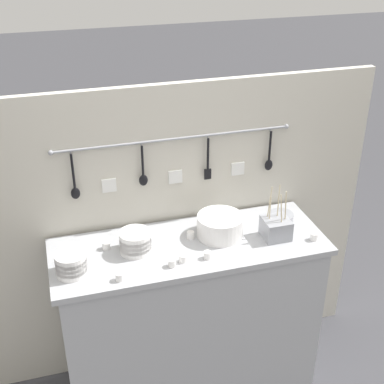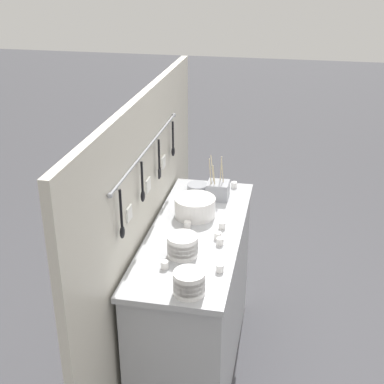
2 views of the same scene
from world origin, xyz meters
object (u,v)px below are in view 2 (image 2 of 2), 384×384
(bowl_stack_wide_centre, at_px, (189,283))
(cup_front_right, at_px, (218,236))
(bowl_stack_short_front, at_px, (183,246))
(cup_edge_near, at_px, (165,265))
(plate_stack, at_px, (195,207))
(cup_back_right, at_px, (222,225))
(cutlery_caddy, at_px, (218,190))
(cup_back_left, at_px, (220,268))
(cup_mid_row, at_px, (234,185))
(cup_by_caddy, at_px, (220,241))
(steel_mixing_bowl, at_px, (197,187))
(cup_front_left, at_px, (187,225))

(bowl_stack_wide_centre, height_order, cup_front_right, bowl_stack_wide_centre)
(bowl_stack_short_front, bearing_deg, cup_edge_near, 156.12)
(plate_stack, bearing_deg, cup_back_right, -124.76)
(cutlery_caddy, xyz_separation_m, cup_back_right, (-0.38, -0.08, -0.03))
(cup_back_left, height_order, cup_mid_row, same)
(cup_front_right, height_order, cup_by_caddy, same)
(steel_mixing_bowl, height_order, cup_back_right, cup_back_right)
(steel_mixing_bowl, relative_size, cup_back_left, 3.48)
(bowl_stack_wide_centre, height_order, cup_back_right, bowl_stack_wide_centre)
(cup_edge_near, xyz_separation_m, cup_front_right, (0.32, -0.20, 0.00))
(plate_stack, bearing_deg, cup_mid_row, -21.31)
(bowl_stack_short_front, height_order, cup_front_right, bowl_stack_short_front)
(bowl_stack_wide_centre, height_order, plate_stack, plate_stack)
(plate_stack, height_order, cup_front_left, plate_stack)
(cup_edge_near, relative_size, cup_front_right, 1.00)
(plate_stack, xyz_separation_m, cutlery_caddy, (0.26, -0.09, -0.00))
(cup_back_left, distance_m, cup_by_caddy, 0.25)
(cup_front_left, distance_m, cup_back_right, 0.19)
(cup_by_caddy, distance_m, cup_mid_row, 0.72)
(cup_edge_near, distance_m, cup_by_caddy, 0.35)
(cup_mid_row, bearing_deg, cup_by_caddy, -178.62)
(bowl_stack_wide_centre, height_order, cup_edge_near, bowl_stack_wide_centre)
(cup_edge_near, relative_size, cup_back_right, 1.00)
(bowl_stack_short_front, bearing_deg, bowl_stack_wide_centre, -162.80)
(bowl_stack_short_front, distance_m, cup_back_left, 0.23)
(cup_edge_near, xyz_separation_m, cup_back_left, (0.02, -0.26, 0.00))
(cup_front_right, bearing_deg, cup_edge_near, 147.79)
(bowl_stack_short_front, distance_m, cup_back_right, 0.35)
(cup_front_right, distance_m, cup_by_caddy, 0.06)
(cutlery_caddy, relative_size, cup_front_right, 7.12)
(bowl_stack_wide_centre, relative_size, steel_mixing_bowl, 1.09)
(bowl_stack_wide_centre, xyz_separation_m, cup_front_left, (0.59, 0.13, -0.04))
(bowl_stack_wide_centre, bearing_deg, cup_edge_near, 41.33)
(bowl_stack_short_front, distance_m, cup_by_caddy, 0.22)
(cutlery_caddy, relative_size, cup_back_left, 7.12)
(cutlery_caddy, distance_m, cup_front_left, 0.42)
(plate_stack, bearing_deg, cup_front_right, -144.87)
(steel_mixing_bowl, xyz_separation_m, cup_back_left, (-0.90, -0.27, 0.00))
(cup_edge_near, distance_m, cup_back_right, 0.49)
(cup_mid_row, bearing_deg, cup_back_left, -176.86)
(cup_edge_near, height_order, cup_front_left, same)
(bowl_stack_wide_centre, height_order, cup_front_left, bowl_stack_wide_centre)
(cutlery_caddy, xyz_separation_m, cup_edge_near, (-0.82, 0.13, -0.03))
(steel_mixing_bowl, relative_size, cup_by_caddy, 3.48)
(cup_by_caddy, bearing_deg, cup_front_left, 54.08)
(plate_stack, distance_m, cup_front_left, 0.15)
(bowl_stack_wide_centre, relative_size, cutlery_caddy, 0.53)
(bowl_stack_short_front, height_order, cup_edge_near, bowl_stack_short_front)
(cup_edge_near, xyz_separation_m, cup_front_left, (0.41, -0.03, 0.00))
(steel_mixing_bowl, relative_size, cup_edge_near, 3.48)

